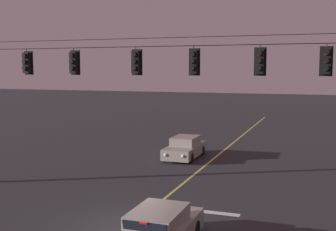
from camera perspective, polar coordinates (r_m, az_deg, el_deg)
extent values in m
plane|color=#28282B|center=(16.55, -5.15, -14.37)|extent=(180.00, 180.00, 0.00)
cube|color=#D1C64C|center=(24.92, 3.90, -7.32)|extent=(0.14, 60.00, 0.01)
cube|color=silver|center=(18.31, 4.01, -12.31)|extent=(3.40, 0.36, 0.01)
cylinder|color=black|center=(18.56, -1.05, 9.02)|extent=(19.50, 0.03, 0.03)
cylinder|color=black|center=(18.58, -1.05, 10.10)|extent=(19.50, 0.02, 0.02)
cylinder|color=black|center=(21.86, -18.00, 8.05)|extent=(0.04, 0.04, 0.18)
cube|color=black|center=(21.85, -17.95, 6.56)|extent=(0.32, 0.26, 0.96)
cube|color=black|center=(21.96, -17.72, 6.56)|extent=(0.48, 0.03, 1.12)
sphere|color=red|center=(21.73, -18.24, 7.31)|extent=(0.17, 0.17, 0.17)
cylinder|color=black|center=(21.70, -18.31, 7.42)|extent=(0.20, 0.10, 0.20)
sphere|color=#3D280A|center=(21.72, -18.21, 6.55)|extent=(0.17, 0.17, 0.17)
cylinder|color=black|center=(21.69, -18.28, 6.66)|extent=(0.20, 0.10, 0.20)
sphere|color=black|center=(21.72, -18.19, 5.79)|extent=(0.17, 0.17, 0.17)
cylinder|color=black|center=(21.69, -18.26, 5.90)|extent=(0.20, 0.10, 0.20)
cylinder|color=black|center=(20.41, -12.25, 8.37)|extent=(0.04, 0.04, 0.18)
cube|color=black|center=(20.40, -12.21, 6.77)|extent=(0.32, 0.26, 0.96)
cube|color=black|center=(20.52, -12.00, 6.77)|extent=(0.48, 0.03, 1.12)
sphere|color=red|center=(20.27, -12.47, 7.58)|extent=(0.17, 0.17, 0.17)
cylinder|color=black|center=(20.23, -12.54, 7.70)|extent=(0.20, 0.10, 0.20)
sphere|color=#3D280A|center=(20.26, -12.45, 6.77)|extent=(0.17, 0.17, 0.17)
cylinder|color=black|center=(20.23, -12.52, 6.89)|extent=(0.20, 0.10, 0.20)
sphere|color=black|center=(20.26, -12.44, 5.95)|extent=(0.17, 0.17, 0.17)
cylinder|color=black|center=(20.22, -12.50, 6.07)|extent=(0.20, 0.10, 0.20)
cylinder|color=black|center=(18.98, -4.24, 8.67)|extent=(0.04, 0.04, 0.18)
cube|color=black|center=(18.96, -4.23, 6.95)|extent=(0.32, 0.26, 0.96)
cube|color=black|center=(19.09, -4.05, 6.95)|extent=(0.48, 0.03, 1.12)
sphere|color=red|center=(18.82, -4.44, 7.83)|extent=(0.17, 0.17, 0.17)
cylinder|color=black|center=(18.78, -4.49, 7.96)|extent=(0.20, 0.10, 0.20)
sphere|color=#3D280A|center=(18.81, -4.43, 6.96)|extent=(0.17, 0.17, 0.17)
cylinder|color=black|center=(18.78, -4.48, 7.09)|extent=(0.20, 0.10, 0.20)
sphere|color=black|center=(18.81, -4.42, 6.08)|extent=(0.17, 0.17, 0.17)
cylinder|color=black|center=(18.77, -4.47, 6.21)|extent=(0.20, 0.10, 0.20)
cylinder|color=black|center=(18.09, 3.36, 8.80)|extent=(0.04, 0.04, 0.18)
cube|color=black|center=(18.07, 3.35, 7.00)|extent=(0.32, 0.26, 0.96)
cube|color=black|center=(18.21, 3.48, 6.99)|extent=(0.48, 0.03, 1.12)
sphere|color=red|center=(17.92, 3.21, 7.93)|extent=(0.17, 0.17, 0.17)
cylinder|color=black|center=(17.89, 3.17, 8.07)|extent=(0.20, 0.10, 0.20)
sphere|color=#3D280A|center=(17.92, 3.20, 7.01)|extent=(0.17, 0.17, 0.17)
cylinder|color=black|center=(17.88, 3.17, 7.15)|extent=(0.20, 0.10, 0.20)
sphere|color=black|center=(17.91, 3.20, 6.09)|extent=(0.17, 0.17, 0.17)
cylinder|color=black|center=(17.88, 3.16, 6.22)|extent=(0.20, 0.10, 0.20)
cylinder|color=black|center=(17.53, 11.92, 8.77)|extent=(0.04, 0.04, 0.18)
cube|color=black|center=(17.51, 11.88, 6.91)|extent=(0.32, 0.26, 0.96)
cube|color=black|center=(17.65, 11.95, 6.90)|extent=(0.48, 0.03, 1.12)
sphere|color=red|center=(17.36, 11.83, 7.87)|extent=(0.17, 0.17, 0.17)
cylinder|color=black|center=(17.32, 11.82, 8.02)|extent=(0.20, 0.10, 0.20)
sphere|color=#3D280A|center=(17.35, 11.81, 6.92)|extent=(0.17, 0.17, 0.17)
cylinder|color=black|center=(17.31, 11.80, 7.06)|extent=(0.20, 0.10, 0.20)
sphere|color=black|center=(17.35, 11.79, 5.97)|extent=(0.17, 0.17, 0.17)
cylinder|color=black|center=(17.31, 11.78, 6.11)|extent=(0.20, 0.10, 0.20)
cylinder|color=black|center=(17.36, 20.02, 8.56)|extent=(0.04, 0.04, 0.18)
cube|color=black|center=(17.34, 19.95, 6.68)|extent=(0.32, 0.26, 0.96)
cube|color=black|center=(17.49, 19.95, 6.68)|extent=(0.48, 0.03, 1.12)
sphere|color=red|center=(17.19, 19.99, 7.65)|extent=(0.17, 0.17, 0.17)
cylinder|color=black|center=(17.15, 19.99, 7.80)|extent=(0.20, 0.10, 0.20)
sphere|color=#3D280A|center=(17.18, 19.95, 6.69)|extent=(0.17, 0.17, 0.17)
cylinder|color=black|center=(17.15, 19.96, 6.84)|extent=(0.20, 0.10, 0.20)
sphere|color=black|center=(17.18, 19.92, 5.73)|extent=(0.17, 0.17, 0.17)
cylinder|color=black|center=(17.14, 19.92, 5.88)|extent=(0.20, 0.10, 0.20)
cube|color=gray|center=(14.11, -1.36, -13.21)|extent=(1.51, 2.15, 0.54)
cube|color=black|center=(14.94, -0.04, -12.09)|extent=(1.40, 0.21, 0.48)
cube|color=black|center=(13.18, -3.07, -14.63)|extent=(1.37, 0.18, 0.46)
cylinder|color=black|center=(15.92, -2.16, -13.96)|extent=(0.22, 0.64, 0.64)
cylinder|color=black|center=(15.44, 3.49, -14.62)|extent=(0.22, 0.64, 0.64)
cube|color=red|center=(13.01, -3.26, -13.84)|extent=(0.24, 0.04, 0.06)
cube|color=gray|center=(28.54, 2.21, -4.55)|extent=(1.80, 4.30, 0.68)
cube|color=gray|center=(28.55, 2.29, -3.31)|extent=(1.51, 2.15, 0.54)
cube|color=black|center=(27.67, 1.71, -3.61)|extent=(1.40, 0.21, 0.48)
cube|color=black|center=(29.55, 2.90, -2.99)|extent=(1.37, 0.18, 0.46)
cylinder|color=black|center=(27.10, 2.97, -5.54)|extent=(0.22, 0.64, 0.64)
cylinder|color=black|center=(27.59, -0.20, -5.32)|extent=(0.22, 0.64, 0.64)
cylinder|color=black|center=(29.62, 4.45, -4.55)|extent=(0.22, 0.64, 0.64)
cylinder|color=black|center=(30.06, 1.53, -4.37)|extent=(0.22, 0.64, 0.64)
sphere|color=white|center=(26.34, 1.96, -5.32)|extent=(0.20, 0.20, 0.20)
sphere|color=white|center=(26.69, -0.34, -5.17)|extent=(0.20, 0.20, 0.20)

